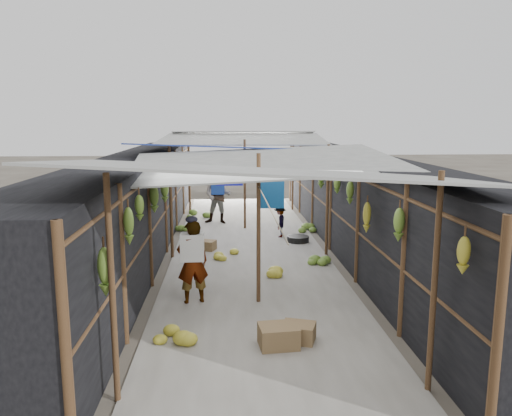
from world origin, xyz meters
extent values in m
plane|color=#6B6356|center=(0.00, 0.00, 0.00)|extent=(80.00, 80.00, 0.00)
cube|color=#9E998E|center=(0.00, 6.50, 0.01)|extent=(3.60, 16.00, 0.02)
cube|color=black|center=(-2.70, 6.50, 1.15)|extent=(1.40, 15.00, 2.30)
cube|color=black|center=(2.70, 6.50, 1.15)|extent=(1.40, 15.00, 2.30)
cube|color=#93734B|center=(0.16, 1.23, 0.16)|extent=(0.58, 0.48, 0.32)
cube|color=#93734B|center=(0.47, 1.39, 0.14)|extent=(0.55, 0.50, 0.28)
cube|color=#93734B|center=(-1.02, 6.58, 0.13)|extent=(0.48, 0.44, 0.25)
cylinder|color=black|center=(1.31, 7.25, 0.09)|extent=(0.57, 0.57, 0.17)
imported|color=silver|center=(-1.13, 3.04, 0.74)|extent=(0.61, 0.48, 1.47)
imported|color=#214BA5|center=(-0.79, 9.80, 0.88)|extent=(0.99, 0.85, 1.76)
imported|color=#4B4741|center=(0.90, 7.84, 0.44)|extent=(0.42, 0.61, 0.87)
cylinder|color=brown|center=(-1.80, 0.00, 1.30)|extent=(0.07, 0.07, 2.60)
cylinder|color=brown|center=(1.80, 0.00, 1.30)|extent=(0.07, 0.07, 2.60)
cylinder|color=brown|center=(0.00, 3.00, 1.30)|extent=(0.07, 0.07, 2.60)
cylinder|color=brown|center=(-1.80, 6.00, 1.30)|extent=(0.07, 0.07, 2.60)
cylinder|color=brown|center=(1.80, 6.00, 1.30)|extent=(0.07, 0.07, 2.60)
cylinder|color=brown|center=(0.00, 9.00, 1.30)|extent=(0.07, 0.07, 2.60)
cylinder|color=brown|center=(-1.80, 12.00, 1.30)|extent=(0.07, 0.07, 2.60)
cylinder|color=brown|center=(1.80, 12.00, 1.30)|extent=(0.07, 0.07, 2.60)
cube|color=#A1A29C|center=(0.00, 1.00, 2.50)|extent=(5.21, 3.19, 0.52)
cube|color=#A1A29C|center=(0.20, 4.20, 2.35)|extent=(5.23, 3.73, 0.50)
cube|color=#203895|center=(-0.10, 7.50, 2.45)|extent=(5.40, 3.60, 0.41)
cube|color=#A1A29C|center=(0.00, 10.80, 2.55)|extent=(5.37, 3.66, 0.27)
cube|color=#A1A29C|center=(0.10, 13.20, 2.65)|extent=(5.00, 1.99, 0.24)
cylinder|color=brown|center=(-2.00, 6.50, 2.05)|extent=(0.06, 15.00, 0.06)
cylinder|color=brown|center=(2.00, 6.50, 2.05)|extent=(0.06, 15.00, 0.06)
cylinder|color=gray|center=(0.00, 6.50, 2.05)|extent=(0.02, 15.00, 0.02)
cube|color=white|center=(0.88, 9.44, 1.77)|extent=(0.60, 0.03, 0.55)
cube|color=#215B98|center=(-0.37, 11.01, 1.75)|extent=(0.65, 0.03, 0.60)
cube|color=#1B1EB2|center=(-0.45, 7.67, 1.75)|extent=(0.70, 0.03, 0.60)
cube|color=#1B62B1|center=(0.34, 4.51, 1.72)|extent=(0.55, 0.03, 0.65)
ellipsoid|color=olive|center=(-1.88, 0.05, 1.50)|extent=(0.16, 0.13, 0.57)
ellipsoid|color=olive|center=(-1.88, 1.48, 1.71)|extent=(0.14, 0.12, 0.54)
ellipsoid|color=olive|center=(-1.88, 2.36, 1.81)|extent=(0.14, 0.12, 0.42)
ellipsoid|color=olive|center=(-1.88, 3.96, 1.70)|extent=(0.17, 0.14, 0.54)
ellipsoid|color=olive|center=(-1.88, 5.57, 1.62)|extent=(0.18, 0.15, 0.54)
ellipsoid|color=olive|center=(-1.88, 7.17, 1.80)|extent=(0.18, 0.15, 0.48)
ellipsoid|color=olive|center=(-1.88, 8.66, 1.60)|extent=(0.17, 0.14, 0.49)
ellipsoid|color=olive|center=(-1.88, 10.42, 1.75)|extent=(0.16, 0.14, 0.42)
ellipsoid|color=gold|center=(-1.88, 11.65, 1.68)|extent=(0.18, 0.16, 0.41)
ellipsoid|color=gold|center=(-1.88, 13.02, 1.85)|extent=(0.20, 0.17, 0.37)
ellipsoid|color=gold|center=(1.88, -0.46, 1.77)|extent=(0.14, 0.12, 0.41)
ellipsoid|color=olive|center=(1.88, 1.45, 1.69)|extent=(0.16, 0.13, 0.50)
ellipsoid|color=gold|center=(1.88, 3.04, 1.48)|extent=(0.14, 0.12, 0.55)
ellipsoid|color=olive|center=(1.88, 4.25, 1.74)|extent=(0.15, 0.13, 0.48)
ellipsoid|color=olive|center=(1.88, 5.39, 1.73)|extent=(0.15, 0.13, 0.36)
ellipsoid|color=olive|center=(1.88, 7.22, 1.70)|extent=(0.20, 0.17, 0.58)
ellipsoid|color=olive|center=(1.88, 8.95, 1.73)|extent=(0.14, 0.12, 0.35)
ellipsoid|color=olive|center=(1.88, 9.99, 1.62)|extent=(0.18, 0.15, 0.52)
ellipsoid|color=olive|center=(1.88, 11.40, 1.64)|extent=(0.17, 0.14, 0.53)
ellipsoid|color=olive|center=(1.88, 13.53, 1.63)|extent=(0.14, 0.12, 0.51)
ellipsoid|color=olive|center=(1.67, 8.51, 0.12)|extent=(0.49, 0.42, 0.25)
ellipsoid|color=gold|center=(-0.45, 5.93, 0.17)|extent=(0.68, 0.57, 0.34)
ellipsoid|color=olive|center=(-1.69, 8.51, 0.15)|extent=(0.62, 0.53, 0.31)
ellipsoid|color=gold|center=(-1.32, 1.46, 0.13)|extent=(0.52, 0.44, 0.26)
ellipsoid|color=gold|center=(0.30, 4.21, 0.12)|extent=(0.49, 0.42, 0.25)
ellipsoid|color=olive|center=(-1.40, 10.87, 0.17)|extent=(0.68, 0.58, 0.34)
ellipsoid|color=olive|center=(1.50, 5.26, 0.12)|extent=(0.46, 0.39, 0.23)
camera|label=1|loc=(-0.55, -5.28, 3.14)|focal=35.00mm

